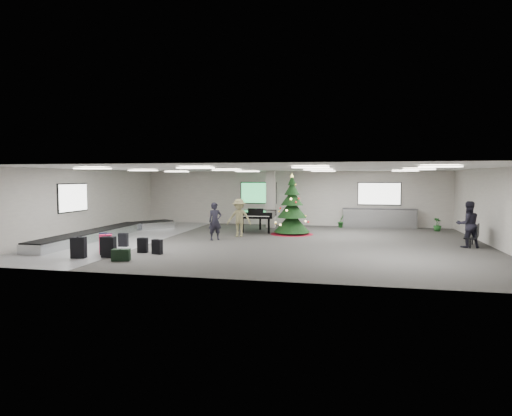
% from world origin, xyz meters
% --- Properties ---
extents(ground, '(18.00, 18.00, 0.00)m').
position_xyz_m(ground, '(0.00, 0.00, 0.00)').
color(ground, '#343230').
rests_on(ground, ground).
extents(room_envelope, '(18.02, 14.02, 3.21)m').
position_xyz_m(room_envelope, '(-0.38, 0.67, 2.33)').
color(room_envelope, beige).
rests_on(room_envelope, ground).
extents(baggage_carousel, '(2.28, 9.71, 0.43)m').
position_xyz_m(baggage_carousel, '(-7.84, -0.08, 0.21)').
color(baggage_carousel, silver).
rests_on(baggage_carousel, ground).
extents(service_counter, '(4.05, 0.65, 1.08)m').
position_xyz_m(service_counter, '(5.00, 6.65, 0.55)').
color(service_counter, silver).
rests_on(service_counter, ground).
extents(suitcase_0, '(0.46, 0.31, 0.68)m').
position_xyz_m(suitcase_0, '(-5.28, -4.38, 0.33)').
color(suitcase_0, black).
rests_on(suitcase_0, ground).
extents(suitcase_1, '(0.49, 0.27, 0.76)m').
position_xyz_m(suitcase_1, '(-4.97, -4.74, 0.37)').
color(suitcase_1, black).
rests_on(suitcase_1, ground).
extents(pink_suitcase, '(0.51, 0.43, 0.72)m').
position_xyz_m(pink_suitcase, '(-5.56, -3.97, 0.35)').
color(pink_suitcase, '#F82055').
rests_on(pink_suitcase, ground).
extents(suitcase_3, '(0.40, 0.25, 0.58)m').
position_xyz_m(suitcase_3, '(-4.27, -3.59, 0.28)').
color(suitcase_3, black).
rests_on(suitcase_3, ground).
extents(navy_suitcase, '(0.50, 0.39, 0.70)m').
position_xyz_m(navy_suitcase, '(-5.87, -3.47, 0.34)').
color(navy_suitcase, black).
rests_on(navy_suitcase, ground).
extents(suitcase_5, '(0.53, 0.36, 0.76)m').
position_xyz_m(suitcase_5, '(-5.94, -5.07, 0.37)').
color(suitcase_5, black).
rests_on(suitcase_5, ground).
extents(green_duffel, '(0.64, 0.43, 0.41)m').
position_xyz_m(green_duffel, '(-4.25, -5.19, 0.20)').
color(green_duffel, black).
rests_on(green_duffel, ground).
extents(suitcase_7, '(0.41, 0.27, 0.56)m').
position_xyz_m(suitcase_7, '(-3.60, -3.77, 0.27)').
color(suitcase_7, black).
rests_on(suitcase_7, ground).
extents(suitcase_8, '(0.39, 0.25, 0.57)m').
position_xyz_m(suitcase_8, '(-5.70, -2.44, 0.27)').
color(suitcase_8, black).
rests_on(suitcase_8, ground).
extents(christmas_tree, '(2.12, 2.12, 3.03)m').
position_xyz_m(christmas_tree, '(0.54, 2.82, 1.04)').
color(christmas_tree, maroon).
rests_on(christmas_tree, ground).
extents(grand_piano, '(1.83, 2.29, 1.26)m').
position_xyz_m(grand_piano, '(-1.33, 3.51, 0.90)').
color(grand_piano, black).
rests_on(grand_piano, ground).
extents(bench, '(0.92, 1.49, 0.90)m').
position_xyz_m(bench, '(8.29, 0.53, 0.51)').
color(bench, black).
rests_on(bench, ground).
extents(traveler_a, '(0.74, 0.70, 1.69)m').
position_xyz_m(traveler_a, '(-2.59, 0.11, 0.85)').
color(traveler_a, black).
rests_on(traveler_a, ground).
extents(traveler_b, '(1.18, 0.70, 1.81)m').
position_xyz_m(traveler_b, '(-1.81, 1.43, 0.90)').
color(traveler_b, '#888054').
rests_on(traveler_b, ground).
extents(traveler_bench, '(1.01, 0.84, 1.87)m').
position_xyz_m(traveler_bench, '(7.95, 0.18, 0.93)').
color(traveler_bench, black).
rests_on(traveler_bench, ground).
extents(potted_plant_left, '(0.47, 0.50, 0.71)m').
position_xyz_m(potted_plant_left, '(2.90, 6.27, 0.36)').
color(potted_plant_left, '#16461E').
rests_on(potted_plant_left, ground).
extents(potted_plant_right, '(0.56, 0.56, 0.71)m').
position_xyz_m(potted_plant_right, '(7.88, 5.61, 0.35)').
color(potted_plant_right, '#16461E').
rests_on(potted_plant_right, ground).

